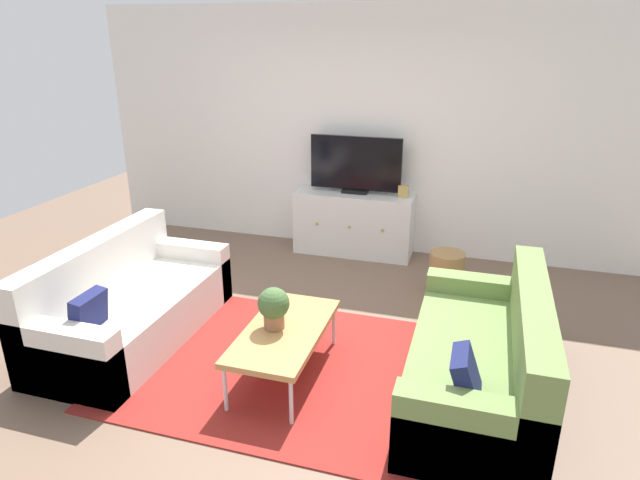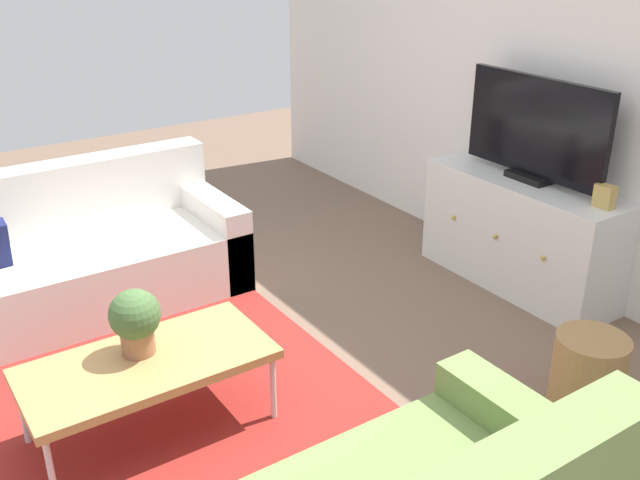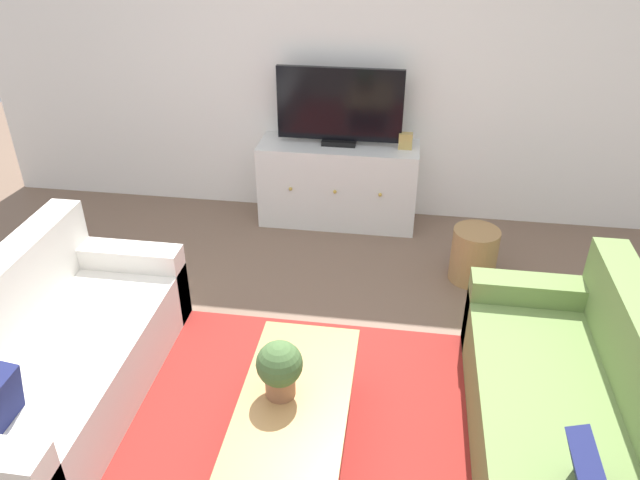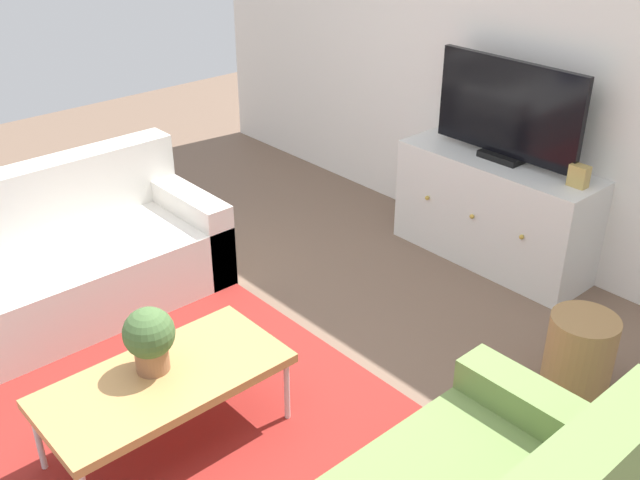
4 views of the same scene
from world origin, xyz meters
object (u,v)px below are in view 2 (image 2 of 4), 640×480
Objects in this scene: couch_left_side at (83,258)px; flat_screen_tv at (536,130)px; wicker_basket at (587,376)px; coffee_table at (147,365)px; tv_console at (521,233)px; mantel_clock at (605,196)px; potted_plant at (135,319)px.

flat_screen_tv is (1.36, 2.39, 0.75)m from couch_left_side.
flat_screen_tv reaches higher than wicker_basket.
tv_console is (-0.09, 2.52, -0.01)m from coffee_table.
coffee_table is 8.44× the size of mantel_clock.
coffee_table is 2.66× the size of wicker_basket.
flat_screen_tv is at bearing 60.40° from couch_left_side.
mantel_clock is 1.10m from wicker_basket.
wicker_basket is (2.47, 1.62, -0.07)m from couch_left_side.
couch_left_side is 5.83× the size of potted_plant.
couch_left_side reaches higher than potted_plant.
tv_console is 0.67m from flat_screen_tv.
mantel_clock reaches higher than tv_console.
couch_left_side is at bearing -128.72° from mantel_clock.
couch_left_side is at bearing -119.60° from flat_screen_tv.
tv_console is 10.21× the size of mantel_clock.
coffee_table is 2.05m from wicker_basket.
mantel_clock is at bearing 126.82° from wicker_basket.
tv_console is 1.30× the size of flat_screen_tv.
wicker_basket is (1.09, 1.78, -0.36)m from potted_plant.
mantel_clock is at bearing 78.27° from potted_plant.
coffee_table is at bearing -5.86° from couch_left_side.
wicker_basket is (1.02, 1.77, -0.16)m from coffee_table.
mantel_clock is (0.45, 2.52, 0.41)m from coffee_table.
tv_console is at bearing 60.19° from couch_left_side.
wicker_basket is at bearing 33.32° from couch_left_side.
flat_screen_tv is at bearing 145.09° from wicker_basket.
wicker_basket reaches higher than coffee_table.
tv_console is at bearing 90.42° from potted_plant.
couch_left_side is 2.74m from tv_console.
mantel_clock is at bearing 0.00° from tv_console.
potted_plant is 2.59m from mantel_clock.
potted_plant is 0.31× the size of flat_screen_tv.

